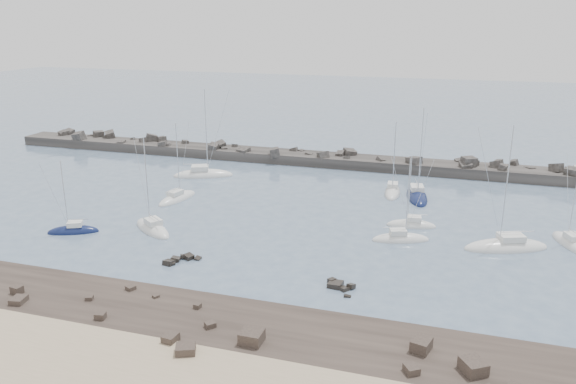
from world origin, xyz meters
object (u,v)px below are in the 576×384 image
object	(u,v)px
sailboat_7	(411,225)
sailboat_9	(506,248)
sailboat_2	(203,175)
sailboat_6	(417,197)
sailboat_4	(392,193)
sailboat_3	(153,229)
sailboat_8	(570,244)
sailboat_0	(73,231)
sailboat_1	(177,199)
sailboat_5	(400,239)

from	to	relation	value
sailboat_7	sailboat_9	size ratio (longest dim) A/B	0.65
sailboat_2	sailboat_6	world-z (taller)	sailboat_2
sailboat_2	sailboat_6	bearing A→B (deg)	-1.83
sailboat_4	sailboat_3	bearing A→B (deg)	-137.68
sailboat_9	sailboat_8	bearing A→B (deg)	25.42
sailboat_0	sailboat_7	bearing A→B (deg)	20.10
sailboat_2	sailboat_9	size ratio (longest dim) A/B	1.01
sailboat_2	sailboat_7	xyz separation A→B (m)	(36.84, -14.02, -0.02)
sailboat_2	sailboat_3	distance (m)	25.85
sailboat_3	sailboat_4	distance (m)	37.43
sailboat_1	sailboat_2	distance (m)	13.17
sailboat_0	sailboat_8	distance (m)	61.93
sailboat_2	sailboat_8	bearing A→B (deg)	-14.72
sailboat_0	sailboat_2	world-z (taller)	sailboat_2
sailboat_5	sailboat_9	distance (m)	12.38
sailboat_1	sailboat_4	size ratio (longest dim) A/B	1.01
sailboat_1	sailboat_5	size ratio (longest dim) A/B	1.11
sailboat_1	sailboat_8	distance (m)	53.95
sailboat_3	sailboat_5	distance (m)	31.66
sailboat_2	sailboat_3	xyz separation A→B (m)	(4.92, -25.38, -0.01)
sailboat_5	sailboat_6	world-z (taller)	sailboat_6
sailboat_4	sailboat_5	world-z (taller)	sailboat_4
sailboat_9	sailboat_5	bearing A→B (deg)	-174.67
sailboat_0	sailboat_8	world-z (taller)	sailboat_8
sailboat_3	sailboat_1	bearing A→B (deg)	103.69
sailboat_1	sailboat_4	distance (m)	33.26
sailboat_2	sailboat_6	distance (m)	36.47
sailboat_9	sailboat_3	bearing A→B (deg)	-170.66
sailboat_2	sailboat_8	world-z (taller)	sailboat_2
sailboat_7	sailboat_9	xyz separation A→B (m)	(11.49, -4.21, 0.01)
sailboat_3	sailboat_5	world-z (taller)	sailboat_3
sailboat_9	sailboat_0	bearing A→B (deg)	-168.35
sailboat_3	sailboat_4	xyz separation A→B (m)	(27.68, 25.20, -0.00)
sailboat_0	sailboat_3	size ratio (longest dim) A/B	0.78
sailboat_7	sailboat_6	bearing A→B (deg)	91.72
sailboat_1	sailboat_7	world-z (taller)	sailboat_1
sailboat_2	sailboat_5	size ratio (longest dim) A/B	1.43
sailboat_0	sailboat_9	world-z (taller)	sailboat_9
sailboat_6	sailboat_8	xyz separation A→B (m)	(19.39, -13.51, -0.01)
sailboat_5	sailboat_6	bearing A→B (deg)	88.61
sailboat_3	sailboat_8	world-z (taller)	sailboat_3
sailboat_4	sailboat_0	bearing A→B (deg)	-141.97
sailboat_3	sailboat_7	xyz separation A→B (m)	(31.92, 11.36, -0.01)
sailboat_2	sailboat_3	size ratio (longest dim) A/B	1.23
sailboat_5	sailboat_7	world-z (taller)	sailboat_5
sailboat_0	sailboat_7	xyz separation A→B (m)	(41.22, 15.09, -0.00)
sailboat_0	sailboat_4	bearing A→B (deg)	38.03
sailboat_0	sailboat_4	xyz separation A→B (m)	(36.98, 28.93, 0.01)
sailboat_0	sailboat_5	bearing A→B (deg)	13.53
sailboat_7	sailboat_0	bearing A→B (deg)	-159.90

